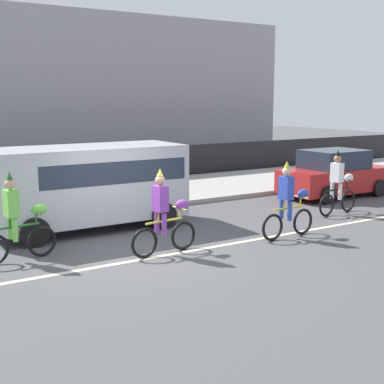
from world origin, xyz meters
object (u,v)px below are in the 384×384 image
(parade_cyclist_lime, at_px, (18,222))
(parked_van_silver, at_px, (90,181))
(parade_cyclist_purple, at_px, (165,217))
(parade_cyclist_cobalt, at_px, (289,204))
(parade_cyclist_zebra, at_px, (339,186))
(parked_car_red, at_px, (335,174))

(parade_cyclist_lime, height_order, parked_van_silver, parked_van_silver)
(parade_cyclist_purple, relative_size, parked_van_silver, 0.38)
(parade_cyclist_cobalt, height_order, parade_cyclist_zebra, same)
(parked_van_silver, bearing_deg, parade_cyclist_cobalt, -42.49)
(parade_cyclist_purple, xyz_separation_m, parked_van_silver, (-0.51, 3.09, 0.44))
(parade_cyclist_purple, distance_m, parade_cyclist_zebra, 6.44)
(parade_cyclist_purple, height_order, parked_van_silver, parked_van_silver)
(parade_cyclist_lime, height_order, parade_cyclist_purple, same)
(parade_cyclist_lime, bearing_deg, parade_cyclist_cobalt, -14.29)
(parade_cyclist_cobalt, xyz_separation_m, parade_cyclist_zebra, (3.11, 1.29, 0.00))
(parade_cyclist_cobalt, relative_size, parade_cyclist_zebra, 1.00)
(parade_cyclist_lime, distance_m, parked_car_red, 11.52)
(parade_cyclist_purple, bearing_deg, parked_car_red, 19.70)
(parade_cyclist_purple, xyz_separation_m, parade_cyclist_zebra, (6.38, 0.91, 0.00))
(parked_car_red, bearing_deg, parade_cyclist_cobalt, -146.75)
(parade_cyclist_lime, bearing_deg, parked_car_red, 9.28)
(parade_cyclist_lime, distance_m, parade_cyclist_zebra, 9.26)
(parked_van_silver, relative_size, parked_car_red, 1.22)
(parade_cyclist_zebra, distance_m, parked_van_silver, 7.24)
(parade_cyclist_lime, bearing_deg, parade_cyclist_purple, -22.39)
(parade_cyclist_lime, bearing_deg, parade_cyclist_zebra, -1.72)
(parade_cyclist_cobalt, height_order, parked_car_red, parade_cyclist_cobalt)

